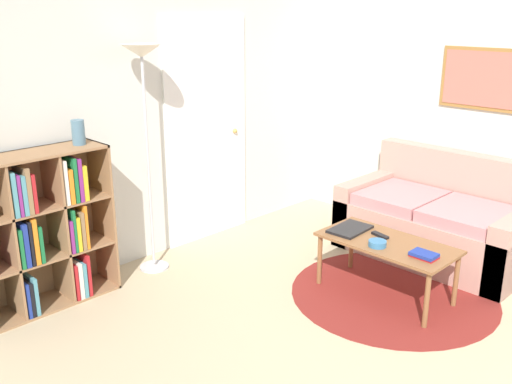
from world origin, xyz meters
The scene contains 12 objects.
wall_back centered at (0.03, 2.79, 1.29)m, with size 7.21×0.11×2.60m.
wall_right centered at (2.13, 1.38, 1.30)m, with size 0.08×5.77×2.60m.
rug centered at (0.77, 0.86, 0.00)m, with size 1.54×1.54×0.01m.
bookshelf centered at (-1.25, 2.58, 0.57)m, with size 1.12×0.34×1.14m.
floor_lamp centered at (-0.24, 2.53, 1.57)m, with size 0.31×0.31×1.82m.
couch centered at (1.71, 1.00, 0.29)m, with size 0.89×1.56×0.87m.
coffee_table centered at (0.71, 0.91, 0.39)m, with size 0.50×1.00×0.43m.
laptop centered at (0.70, 1.24, 0.44)m, with size 0.35×0.24×0.02m.
bowl centered at (0.59, 0.91, 0.46)m, with size 0.13×0.13×0.04m.
book_stack_on_table centered at (0.65, 0.57, 0.45)m, with size 0.13×0.17×0.04m.
remote centered at (0.76, 1.00, 0.44)m, with size 0.07×0.15×0.02m.
vase_on_shelf centered at (-0.79, 2.58, 1.23)m, with size 0.09×0.09×0.18m.
Camera 1 is at (-2.72, -1.15, 2.07)m, focal length 40.00 mm.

